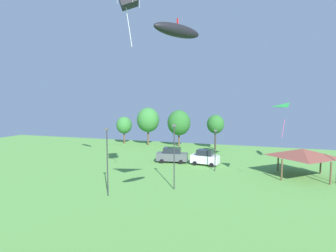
{
  "coord_description": "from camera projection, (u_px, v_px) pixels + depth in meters",
  "views": [
    {
      "loc": [
        3.16,
        1.83,
        9.38
      ],
      "look_at": [
        -1.54,
        16.46,
        7.97
      ],
      "focal_mm": 28.0,
      "sensor_mm": 36.0,
      "label": 1
    }
  ],
  "objects": [
    {
      "name": "parked_car_leftmost",
      "position": [
        172.0,
        155.0,
        40.74
      ],
      "size": [
        4.97,
        2.48,
        2.33
      ],
      "rotation": [
        0.0,
        0.0,
        0.14
      ],
      "color": "#4C5156",
      "rests_on": "ground"
    },
    {
      "name": "park_pavilion",
      "position": [
        303.0,
        153.0,
        32.6
      ],
      "size": [
        6.66,
        6.02,
        3.6
      ],
      "color": "brown",
      "rests_on": "ground"
    },
    {
      "name": "treeline_tree_1",
      "position": [
        148.0,
        120.0,
        56.89
      ],
      "size": [
        4.84,
        4.84,
        8.19
      ],
      "color": "brown",
      "rests_on": "ground"
    },
    {
      "name": "parked_car_second_from_left",
      "position": [
        205.0,
        158.0,
        39.01
      ],
      "size": [
        4.32,
        2.35,
        2.31
      ],
      "rotation": [
        0.0,
        0.0,
        -0.13
      ],
      "color": "silver",
      "rests_on": "ground"
    },
    {
      "name": "treeline_tree_0",
      "position": [
        124.0,
        125.0,
        58.97
      ],
      "size": [
        3.47,
        3.47,
        6.12
      ],
      "color": "brown",
      "rests_on": "ground"
    },
    {
      "name": "kite_flying_6",
      "position": [
        289.0,
        110.0,
        27.67
      ],
      "size": [
        2.16,
        2.39,
        3.29
      ],
      "color": "green"
    },
    {
      "name": "treeline_tree_2",
      "position": [
        179.0,
        123.0,
        55.46
      ],
      "size": [
        4.86,
        4.86,
        7.69
      ],
      "color": "brown",
      "rests_on": "ground"
    },
    {
      "name": "light_post_2",
      "position": [
        215.0,
        148.0,
        35.38
      ],
      "size": [
        0.36,
        0.2,
        5.69
      ],
      "color": "#2D2D33",
      "rests_on": "ground"
    },
    {
      "name": "light_post_3",
      "position": [
        107.0,
        158.0,
        25.92
      ],
      "size": [
        0.36,
        0.2,
        6.85
      ],
      "color": "#2D2D33",
      "rests_on": "ground"
    },
    {
      "name": "treeline_tree_3",
      "position": [
        216.0,
        124.0,
        51.8
      ],
      "size": [
        3.38,
        3.38,
        6.89
      ],
      "color": "brown",
      "rests_on": "ground"
    },
    {
      "name": "kite_flying_4",
      "position": [
        178.0,
        31.0,
        14.08
      ],
      "size": [
        2.31,
        3.02,
        0.99
      ],
      "color": "black"
    },
    {
      "name": "light_post_0",
      "position": [
        174.0,
        153.0,
        27.89
      ],
      "size": [
        0.36,
        0.2,
        7.03
      ],
      "color": "#2D2D33",
      "rests_on": "ground"
    }
  ]
}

